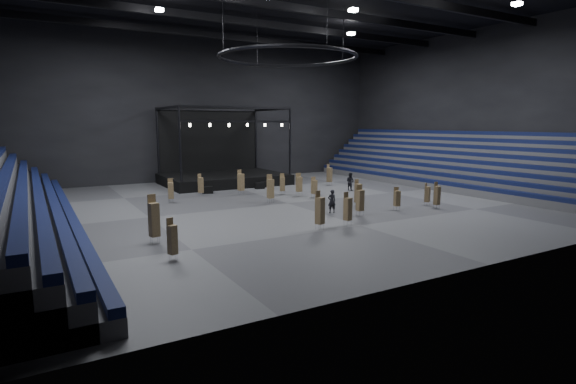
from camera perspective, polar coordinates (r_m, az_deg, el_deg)
floor at (r=41.25m, az=-0.05°, el=-1.44°), size 50.00×50.00×0.00m
wall_back at (r=59.76m, az=-10.32°, el=10.22°), size 50.00×0.20×18.00m
wall_front at (r=24.81m, az=25.53°, el=11.89°), size 50.00×0.20×18.00m
wall_right at (r=57.37m, az=22.48°, el=9.78°), size 0.20×42.00×18.00m
bleachers_right at (r=56.00m, az=20.76°, el=2.46°), size 7.20×40.00×6.40m
stage at (r=55.58m, az=-8.45°, el=2.60°), size 14.00×10.00×9.20m
truss_ring at (r=41.02m, az=-0.05°, el=16.74°), size 12.30×12.30×5.15m
roof_girders at (r=41.81m, az=-0.05°, el=22.45°), size 49.00×30.35×0.70m
floodlights at (r=38.35m, az=3.18°, el=22.78°), size 28.60×16.60×0.25m
flight_case_left at (r=47.66m, az=-10.19°, el=0.24°), size 1.21×0.78×0.74m
flight_case_mid at (r=50.44m, az=-3.63°, el=0.80°), size 1.09×0.63×0.69m
flight_case_right at (r=51.67m, az=-3.01°, el=0.99°), size 1.12×0.74×0.69m
chair_stack_0 at (r=53.27m, az=5.28°, el=2.24°), size 0.64×0.64×2.52m
chair_stack_1 at (r=24.79m, az=-14.49°, el=-5.79°), size 0.53×0.53×2.31m
chair_stack_2 at (r=42.72m, az=-14.67°, el=0.23°), size 0.56×0.56×2.25m
chair_stack_3 at (r=46.06m, az=-11.03°, el=0.91°), size 0.52×0.52×2.25m
chair_stack_4 at (r=32.41m, az=7.59°, el=-2.07°), size 0.54×0.54×2.42m
chair_stack_5 at (r=30.88m, az=4.06°, el=-2.28°), size 0.62×0.62×2.72m
chair_stack_6 at (r=45.25m, az=1.40°, el=1.05°), size 0.65×0.65×2.32m
chair_stack_7 at (r=28.45m, az=-16.67°, el=-3.28°), size 0.63×0.63×3.03m
chair_stack_8 at (r=38.87m, az=13.67°, el=-0.75°), size 0.53×0.53×1.97m
chair_stack_9 at (r=46.33m, az=-6.01°, el=1.31°), size 0.66×0.66×2.58m
chair_stack_10 at (r=41.79m, az=17.27°, el=-0.23°), size 0.54×0.54×2.04m
chair_stack_11 at (r=44.26m, az=3.34°, el=0.69°), size 0.52×0.52×2.08m
chair_stack_12 at (r=41.25m, az=-2.25°, el=0.49°), size 0.59×0.59×2.65m
chair_stack_13 at (r=36.00m, az=9.13°, el=-0.99°), size 0.50×0.50×2.45m
chair_stack_14 at (r=39.67m, az=8.89°, el=-0.08°), size 0.58×0.58×2.46m
chair_stack_15 at (r=40.57m, az=18.39°, el=-0.37°), size 0.44×0.44×2.31m
chair_stack_16 at (r=46.07m, az=-0.73°, el=1.07°), size 0.60×0.60×2.19m
man_center at (r=36.91m, az=5.59°, el=-1.18°), size 0.78×0.59×1.91m
crew_member at (r=49.60m, az=7.90°, el=1.32°), size 0.94×1.09×1.94m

